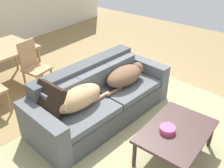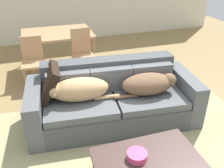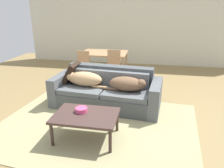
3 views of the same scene
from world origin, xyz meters
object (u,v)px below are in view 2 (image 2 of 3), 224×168
couch (113,99)px  coffee_table (149,166)px  throw_pillow_by_left_arm (48,83)px  dining_chair_near_right (83,52)px  dining_table (57,36)px  dining_chair_near_left (33,59)px  dog_on_right_cushion (149,84)px  bowl_on_coffee_table (137,156)px  dog_on_left_cushion (78,89)px

couch → coffee_table: (-0.06, -1.32, 0.07)m
throw_pillow_by_left_arm → dining_chair_near_right: dining_chair_near_right is taller
dining_table → dining_chair_near_left: bearing=-130.5°
coffee_table → dog_on_right_cushion: bearing=65.5°
dog_on_right_cushion → bowl_on_coffee_table: dog_on_right_cushion is taller
couch → bowl_on_coffee_table: couch is taller
dog_on_right_cushion → dining_chair_near_right: (-0.58, 1.61, -0.08)m
dog_on_left_cushion → dining_table: bearing=95.5°
throw_pillow_by_left_arm → bowl_on_coffee_table: size_ratio=2.43×
dog_on_left_cushion → dog_on_right_cushion: bearing=-2.1°
dining_chair_near_right → dining_table: bearing=119.4°
dog_on_right_cushion → throw_pillow_by_left_arm: (-1.31, 0.30, 0.07)m
dining_chair_near_left → dog_on_right_cushion: bearing=-44.6°
throw_pillow_by_left_arm → coffee_table: (0.78, -1.46, -0.26)m
throw_pillow_by_left_arm → bowl_on_coffee_table: throw_pillow_by_left_arm is taller
throw_pillow_by_left_arm → dining_chair_near_right: bearing=61.1°
coffee_table → dining_chair_near_left: dining_chair_near_left is taller
couch → dog_on_left_cushion: 0.56m
bowl_on_coffee_table → dining_table: bearing=96.0°
dining_chair_near_right → coffee_table: bearing=-94.4°
dining_chair_near_left → dining_chair_near_right: dining_chair_near_right is taller
dog_on_left_cushion → dining_chair_near_right: bearing=81.1°
dog_on_right_cushion → dining_chair_near_right: dining_chair_near_right is taller
dining_table → coffee_table: bearing=-82.5°
throw_pillow_by_left_arm → coffee_table: throw_pillow_by_left_arm is taller
couch → bowl_on_coffee_table: bearing=-92.0°
coffee_table → dining_chair_near_right: size_ratio=1.09×
couch → coffee_table: size_ratio=2.33×
couch → dining_chair_near_right: bearing=99.7°
dog_on_right_cushion → coffee_table: size_ratio=0.87×
dog_on_left_cushion → throw_pillow_by_left_arm: bearing=158.0°
throw_pillow_by_left_arm → bowl_on_coffee_table: bearing=-63.6°
dog_on_left_cushion → dining_chair_near_right: size_ratio=0.99×
couch → dog_on_left_cushion: (-0.49, -0.05, 0.27)m
bowl_on_coffee_table → dining_chair_near_left: (-0.85, 2.65, 0.02)m
dining_table → dining_chair_near_right: (0.38, -0.55, -0.18)m
couch → throw_pillow_by_left_arm: throw_pillow_by_left_arm is taller
throw_pillow_by_left_arm → coffee_table: size_ratio=0.47×
dog_on_left_cushion → coffee_table: dog_on_left_cushion is taller
dining_chair_near_left → dining_chair_near_right: size_ratio=0.94×
dining_table → dining_chair_near_right: dining_chair_near_right is taller
throw_pillow_by_left_arm → couch: bearing=-9.1°
dog_on_right_cushion → dining_chair_near_left: size_ratio=1.01×
couch → dining_table: (-0.50, 2.00, 0.37)m
dog_on_right_cushion → dining_table: 2.37m
couch → bowl_on_coffee_table: size_ratio=12.10×
dog_on_right_cushion → throw_pillow_by_left_arm: size_ratio=1.85×
throw_pillow_by_left_arm → dining_chair_near_right: 1.51m
throw_pillow_by_left_arm → dining_table: throw_pillow_by_left_arm is taller
coffee_table → dining_table: dining_table is taller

